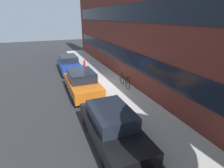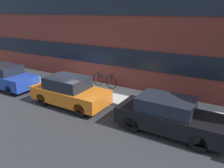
{
  "view_description": "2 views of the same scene",
  "coord_description": "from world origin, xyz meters",
  "px_view_note": "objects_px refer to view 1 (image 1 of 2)",
  "views": [
    {
      "loc": [
        10.83,
        -3.19,
        4.66
      ],
      "look_at": [
        2.31,
        0.27,
        1.09
      ],
      "focal_mm": 28.0,
      "sensor_mm": 36.0,
      "label": 1
    },
    {
      "loc": [
        7.68,
        -8.75,
        4.58
      ],
      "look_at": [
        2.2,
        0.36,
        1.01
      ],
      "focal_mm": 35.0,
      "sensor_mm": 36.0,
      "label": 2
    }
  ],
  "objects_px": {
    "parked_car_black": "(112,127)",
    "fire_hydrant": "(84,63)",
    "parked_car_orange": "(82,83)",
    "parked_car_blue": "(69,64)",
    "bicycle": "(125,80)"
  },
  "relations": [
    {
      "from": "parked_car_orange",
      "to": "fire_hydrant",
      "type": "relative_size",
      "value": 6.05
    },
    {
      "from": "parked_car_black",
      "to": "fire_hydrant",
      "type": "xyz_separation_m",
      "value": [
        -10.76,
        1.52,
        -0.24
      ]
    },
    {
      "from": "bicycle",
      "to": "fire_hydrant",
      "type": "bearing_deg",
      "value": -162.53
    },
    {
      "from": "bicycle",
      "to": "parked_car_blue",
      "type": "bearing_deg",
      "value": -147.62
    },
    {
      "from": "parked_car_orange",
      "to": "bicycle",
      "type": "distance_m",
      "value": 2.89
    },
    {
      "from": "fire_hydrant",
      "to": "parked_car_black",
      "type": "bearing_deg",
      "value": -8.05
    },
    {
      "from": "parked_car_blue",
      "to": "fire_hydrant",
      "type": "bearing_deg",
      "value": 107.34
    },
    {
      "from": "parked_car_blue",
      "to": "parked_car_black",
      "type": "distance_m",
      "value": 10.28
    },
    {
      "from": "parked_car_blue",
      "to": "bicycle",
      "type": "xyz_separation_m",
      "value": [
        5.46,
        2.87,
        -0.12
      ]
    },
    {
      "from": "parked_car_orange",
      "to": "fire_hydrant",
      "type": "xyz_separation_m",
      "value": [
        -5.71,
        1.52,
        -0.25
      ]
    },
    {
      "from": "parked_car_black",
      "to": "fire_hydrant",
      "type": "height_order",
      "value": "parked_car_black"
    },
    {
      "from": "parked_car_blue",
      "to": "bicycle",
      "type": "bearing_deg",
      "value": 27.74
    },
    {
      "from": "parked_car_orange",
      "to": "bicycle",
      "type": "relative_size",
      "value": 2.2
    },
    {
      "from": "parked_car_black",
      "to": "bicycle",
      "type": "bearing_deg",
      "value": 149.18
    },
    {
      "from": "parked_car_black",
      "to": "fire_hydrant",
      "type": "bearing_deg",
      "value": 171.95
    }
  ]
}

